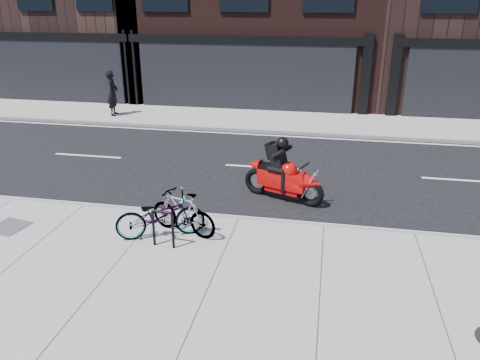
% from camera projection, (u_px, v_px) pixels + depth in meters
% --- Properties ---
extents(ground, '(120.00, 120.00, 0.00)m').
position_uv_depth(ground, '(252.00, 191.00, 12.98)').
color(ground, black).
rests_on(ground, ground).
extents(sidewalk_near, '(60.00, 6.00, 0.13)m').
position_uv_depth(sidewalk_near, '(206.00, 295.00, 8.39)').
color(sidewalk_near, gray).
rests_on(sidewalk_near, ground).
extents(sidewalk_far, '(60.00, 3.50, 0.13)m').
position_uv_depth(sidewalk_far, '(282.00, 121.00, 20.04)').
color(sidewalk_far, gray).
rests_on(sidewalk_far, ground).
extents(bike_rack, '(0.49, 0.10, 0.83)m').
position_uv_depth(bike_rack, '(163.00, 226.00, 9.70)').
color(bike_rack, black).
rests_on(bike_rack, sidewalk_near).
extents(bicycle_front, '(2.03, 1.39, 1.01)m').
position_uv_depth(bicycle_front, '(160.00, 215.00, 10.11)').
color(bicycle_front, gray).
rests_on(bicycle_front, sidewalk_near).
extents(bicycle_rear, '(1.74, 0.98, 1.01)m').
position_uv_depth(bicycle_rear, '(183.00, 213.00, 10.25)').
color(bicycle_rear, gray).
rests_on(bicycle_rear, sidewalk_near).
extents(motorcycle, '(2.22, 1.18, 1.73)m').
position_uv_depth(motorcycle, '(287.00, 176.00, 12.17)').
color(motorcycle, black).
rests_on(motorcycle, ground).
extents(pedestrian, '(0.60, 0.79, 1.96)m').
position_uv_depth(pedestrian, '(113.00, 93.00, 20.43)').
color(pedestrian, black).
rests_on(pedestrian, sidewalk_far).
extents(utility_grate, '(0.86, 0.86, 0.02)m').
position_uv_depth(utility_grate, '(9.00, 227.00, 10.71)').
color(utility_grate, '#57575A').
rests_on(utility_grate, sidewalk_near).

